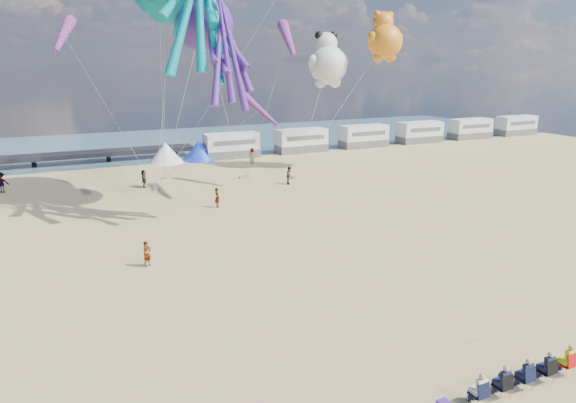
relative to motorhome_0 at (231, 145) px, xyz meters
The scene contains 30 objects.
ground 40.48m from the motorhome_0, 98.53° to the right, with size 120.00×120.00×0.00m, color tan.
water 16.22m from the motorhome_0, 111.80° to the left, with size 120.00×120.00×0.00m, color #3A606E.
motorhome_0 is the anchor object (origin of this frame).
motorhome_1 9.50m from the motorhome_0, ahead, with size 6.60×2.50×3.00m, color silver.
motorhome_2 19.00m from the motorhome_0, ahead, with size 6.60×2.50×3.00m, color silver.
motorhome_3 28.50m from the motorhome_0, ahead, with size 6.60×2.50×3.00m, color silver.
motorhome_4 38.00m from the motorhome_0, ahead, with size 6.60×2.50×3.00m, color silver.
motorhome_5 47.50m from the motorhome_0, ahead, with size 6.60×2.50×3.00m, color silver.
tent_white 8.01m from the motorhome_0, behind, with size 4.00×4.00×2.40m, color white.
tent_blue 4.01m from the motorhome_0, behind, with size 4.00×4.00×2.40m, color #1933CC.
spectator_row 48.48m from the motorhome_0, 95.84° to the right, with size 6.10×0.90×1.30m, color black, non-canonical shape.
cooler_navy 47.91m from the motorhome_0, 96.21° to the right, with size 0.38×0.28×0.30m, color #161745.
rope_line 45.42m from the motorhome_0, 97.59° to the right, with size 0.03×0.03×34.00m, color #F2338C.
standing_person 34.44m from the motorhome_0, 116.54° to the right, with size 0.55×0.36×1.51m, color tan.
beachgoer_0 4.71m from the motorhome_0, 78.05° to the right, with size 0.66×0.43×1.81m, color #7F6659.
beachgoer_1 15.66m from the motorhome_0, 87.61° to the right, with size 0.83×0.54×1.70m, color #7F6659.
beachgoer_2 25.60m from the motorhome_0, 161.96° to the right, with size 0.91×0.71×1.88m, color #7F6659.
beachgoer_4 16.60m from the motorhome_0, 137.99° to the right, with size 0.97×0.40×1.65m, color #7F6659.
beachgoer_5 22.09m from the motorhome_0, 111.42° to the right, with size 1.50×0.48×1.62m, color #7F6659.
sandbag_a 17.40m from the motorhome_0, 131.97° to the right, with size 0.50×0.35×0.22m, color gray.
sandbag_b 11.74m from the motorhome_0, 103.46° to the right, with size 0.50×0.35×0.22m, color gray.
sandbag_c 13.84m from the motorhome_0, 81.26° to the right, with size 0.50×0.35×0.22m, color gray.
sandbag_d 11.57m from the motorhome_0, 100.95° to the right, with size 0.50×0.35×0.22m, color gray.
sandbag_e 13.20m from the motorhome_0, 139.39° to the right, with size 0.50×0.35×0.22m, color gray.
kite_octopus_purple 24.40m from the motorhome_0, 113.14° to the right, with size 3.98×9.30×10.62m, color #4C2188, non-canonical shape.
kite_panda 15.91m from the motorhome_0, 53.28° to the right, with size 4.86×4.58×6.87m, color silver, non-canonical shape.
kite_teddy_orange 21.78m from the motorhome_0, 46.26° to the right, with size 4.30×4.05×6.07m, color orange, non-canonical shape.
windsock_left 24.60m from the motorhome_0, 146.76° to the right, with size 1.10×7.79×7.79m, color red, non-canonical shape.
windsock_mid 23.01m from the motorhome_0, 94.06° to the right, with size 1.00×6.08×6.08m, color red, non-canonical shape.
windsock_right 15.73m from the motorhome_0, 97.43° to the right, with size 0.90×5.16×5.16m, color red, non-canonical shape.
Camera 1 is at (-13.44, -19.43, 11.59)m, focal length 32.00 mm.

